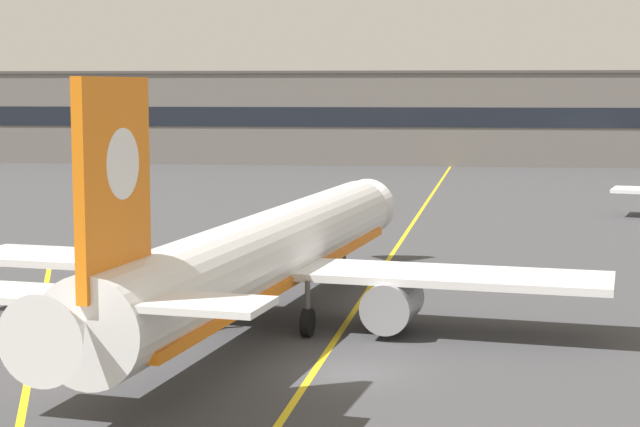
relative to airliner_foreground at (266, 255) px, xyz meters
The scene contains 6 objects.
ground_plane 10.18m from the airliner_foreground, 59.59° to the right, with size 400.00×400.00×0.00m, color #3D3D3F.
taxiway_centreline 22.50m from the airliner_foreground, 77.37° to the left, with size 0.30×180.00×0.01m, color yellow.
taxiway_lead_in_stripe 11.59m from the airliner_foreground, 145.46° to the right, with size 0.30×60.00×0.01m, color yellow.
airliner_foreground is the anchor object (origin of this frame).
safety_cone_by_nose_gear 15.66m from the airliner_foreground, 89.93° to the left, with size 0.44×0.44×0.55m.
terminal_building 110.43m from the airliner_foreground, 87.01° to the left, with size 151.12×12.40×13.55m.
Camera 1 is at (3.48, -42.04, 11.34)m, focal length 60.98 mm.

